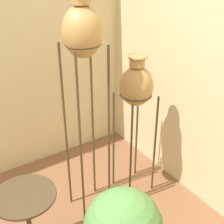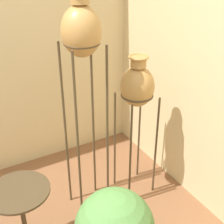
{
  "view_description": "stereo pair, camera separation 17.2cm",
  "coord_description": "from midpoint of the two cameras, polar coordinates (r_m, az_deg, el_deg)",
  "views": [
    {
      "loc": [
        -0.31,
        -1.24,
        2.23
      ],
      "look_at": [
        1.01,
        0.75,
        0.95
      ],
      "focal_mm": 50.0,
      "sensor_mm": 36.0,
      "label": 1
    },
    {
      "loc": [
        -0.16,
        -1.33,
        2.23
      ],
      "look_at": [
        1.01,
        0.75,
        0.95
      ],
      "focal_mm": 50.0,
      "sensor_mm": 36.0,
      "label": 2
    }
  ],
  "objects": [
    {
      "name": "side_table",
      "position": [
        2.47,
        -17.19,
        -17.65
      ],
      "size": [
        0.45,
        0.45,
        0.7
      ],
      "color": "#473823",
      "rests_on": "ground_plane"
    },
    {
      "name": "vase_stand_tall",
      "position": [
        2.34,
        -7.53,
        13.21
      ],
      "size": [
        0.3,
        0.3,
        1.96
      ],
      "color": "#473823",
      "rests_on": "ground_plane"
    },
    {
      "name": "vase_stand_medium",
      "position": [
        2.75,
        2.65,
        4.44
      ],
      "size": [
        0.31,
        0.31,
        1.42
      ],
      "color": "#473823",
      "rests_on": "ground_plane"
    }
  ]
}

